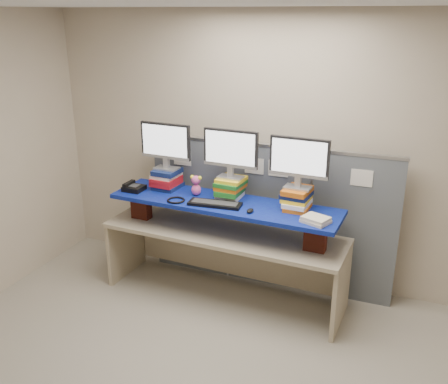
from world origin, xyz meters
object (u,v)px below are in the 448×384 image
at_px(desk_phone, 133,188).
at_px(blue_board, 224,204).
at_px(desk, 224,244).
at_px(monitor_right, 299,160).
at_px(keyboard, 215,204).
at_px(monitor_center, 231,151).
at_px(monitor_left, 166,143).

bearing_deg(desk_phone, blue_board, 3.50).
bearing_deg(desk, blue_board, 2.67).
height_order(desk, monitor_right, monitor_right).
distance_m(keyboard, desk_phone, 0.94).
distance_m(blue_board, desk_phone, 0.98).
xyz_separation_m(blue_board, desk_phone, (-0.98, -0.04, 0.05)).
xyz_separation_m(desk, desk_phone, (-0.98, -0.04, 0.48)).
relative_size(desk, monitor_right, 4.44).
distance_m(monitor_center, desk_phone, 1.11).
height_order(monitor_left, monitor_center, same).
relative_size(keyboard, desk_phone, 2.57).
xyz_separation_m(keyboard, desk_phone, (-0.93, 0.08, 0.02)).
height_order(desk, monitor_center, monitor_center).
height_order(blue_board, monitor_right, monitor_right).
height_order(monitor_center, monitor_right, monitor_center).
bearing_deg(monitor_right, desk, -170.18).
xyz_separation_m(monitor_left, monitor_center, (0.71, -0.03, 0.00)).
height_order(monitor_center, desk_phone, monitor_center).
height_order(monitor_left, keyboard, monitor_left).
bearing_deg(blue_board, desk_phone, -175.07).
distance_m(monitor_left, keyboard, 0.84).
distance_m(blue_board, keyboard, 0.13).
bearing_deg(monitor_center, monitor_right, -0.00).
xyz_separation_m(blue_board, monitor_center, (0.02, 0.12, 0.50)).
relative_size(blue_board, monitor_right, 4.12).
bearing_deg(monitor_left, desk_phone, -144.08).
distance_m(desk, keyboard, 0.48).
bearing_deg(keyboard, blue_board, 62.96).
distance_m(blue_board, monitor_left, 0.86).
relative_size(monitor_left, monitor_right, 1.00).
relative_size(blue_board, keyboard, 4.37).
bearing_deg(monitor_center, monitor_left, -180.00).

